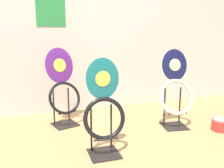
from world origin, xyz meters
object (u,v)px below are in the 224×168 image
object	(u,v)px
toilet_seat_display_purple_note	(63,89)
toilet_seat_display_navy_moon	(176,92)
toilet_seat_display_teal_sax	(104,112)
paint_can	(220,124)

from	to	relation	value
toilet_seat_display_purple_note	toilet_seat_display_navy_moon	xyz separation A→B (m)	(1.24, -0.51, -0.01)
toilet_seat_display_teal_sax	paint_can	world-z (taller)	toilet_seat_display_teal_sax
paint_can	toilet_seat_display_teal_sax	bearing A→B (deg)	-175.78
toilet_seat_display_purple_note	paint_can	xyz separation A→B (m)	(1.67, -0.79, -0.37)
toilet_seat_display_teal_sax	toilet_seat_display_navy_moon	bearing A→B (deg)	21.04
toilet_seat_display_purple_note	paint_can	distance (m)	1.89
toilet_seat_display_navy_moon	toilet_seat_display_teal_sax	bearing A→B (deg)	-158.96
toilet_seat_display_purple_note	paint_can	world-z (taller)	toilet_seat_display_purple_note
paint_can	toilet_seat_display_navy_moon	bearing A→B (deg)	146.81
toilet_seat_display_purple_note	toilet_seat_display_navy_moon	bearing A→B (deg)	-22.42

